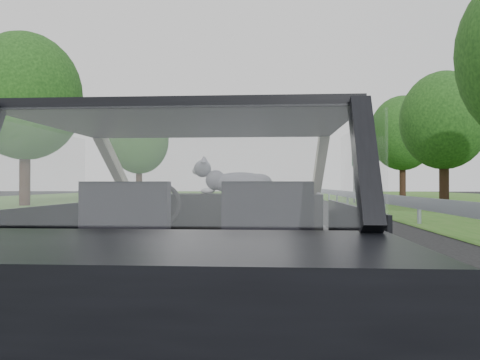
# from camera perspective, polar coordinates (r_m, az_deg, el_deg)

# --- Properties ---
(ground) EXTENTS (140.00, 140.00, 0.00)m
(ground) POSITION_cam_1_polar(r_m,az_deg,el_deg) (3.20, -4.21, -20.17)
(ground) COLOR #262628
(ground) RESTS_ON ground
(subject_car) EXTENTS (1.80, 4.00, 1.45)m
(subject_car) POSITION_cam_1_polar(r_m,az_deg,el_deg) (3.03, -4.20, -7.14)
(subject_car) COLOR black
(subject_car) RESTS_ON ground
(dashboard) EXTENTS (1.58, 0.45, 0.30)m
(dashboard) POSITION_cam_1_polar(r_m,az_deg,el_deg) (3.64, -2.81, -4.06)
(dashboard) COLOR black
(dashboard) RESTS_ON subject_car
(driver_seat) EXTENTS (0.50, 0.72, 0.42)m
(driver_seat) POSITION_cam_1_polar(r_m,az_deg,el_deg) (2.82, -13.14, -4.46)
(driver_seat) COLOR black
(driver_seat) RESTS_ON subject_car
(passenger_seat) EXTENTS (0.50, 0.72, 0.42)m
(passenger_seat) POSITION_cam_1_polar(r_m,az_deg,el_deg) (2.70, 3.40, -4.65)
(passenger_seat) COLOR black
(passenger_seat) RESTS_ON subject_car
(steering_wheel) EXTENTS (0.36, 0.36, 0.04)m
(steering_wheel) POSITION_cam_1_polar(r_m,az_deg,el_deg) (3.41, -10.08, -3.11)
(steering_wheel) COLOR black
(steering_wheel) RESTS_ON dashboard
(cat) EXTENTS (0.66, 0.23, 0.29)m
(cat) POSITION_cam_1_polar(r_m,az_deg,el_deg) (3.63, -0.00, -0.19)
(cat) COLOR gray
(cat) RESTS_ON dashboard
(guardrail) EXTENTS (0.05, 90.00, 0.32)m
(guardrail) POSITION_cam_1_polar(r_m,az_deg,el_deg) (13.56, 20.52, -2.60)
(guardrail) COLOR #9299AB
(guardrail) RESTS_ON ground
(other_car) EXTENTS (2.40, 4.63, 1.45)m
(other_car) POSITION_cam_1_polar(r_m,az_deg,el_deg) (26.32, -0.07, -1.30)
(other_car) COLOR silver
(other_car) RESTS_ON ground
(highway_sign) EXTENTS (0.51, 1.08, 2.79)m
(highway_sign) POSITION_cam_1_polar(r_m,az_deg,el_deg) (27.81, 13.75, 0.14)
(highway_sign) COLOR #114420
(highway_sign) RESTS_ON ground
(tree_2) EXTENTS (5.92, 5.92, 6.95)m
(tree_2) POSITION_cam_1_polar(r_m,az_deg,el_deg) (27.42, 23.60, 4.52)
(tree_2) COLOR black
(tree_2) RESTS_ON ground
(tree_3) EXTENTS (5.91, 5.91, 8.39)m
(tree_3) POSITION_cam_1_polar(r_m,az_deg,el_deg) (42.18, 19.20, 3.73)
(tree_3) COLOR black
(tree_3) RESTS_ON ground
(tree_5) EXTENTS (6.85, 6.85, 8.58)m
(tree_5) POSITION_cam_1_polar(r_m,az_deg,el_deg) (26.40, -24.73, 6.51)
(tree_5) COLOR black
(tree_5) RESTS_ON ground
(tree_6) EXTENTS (6.16, 6.16, 7.05)m
(tree_6) POSITION_cam_1_polar(r_m,az_deg,el_deg) (37.80, -12.20, 3.18)
(tree_6) COLOR black
(tree_6) RESTS_ON ground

